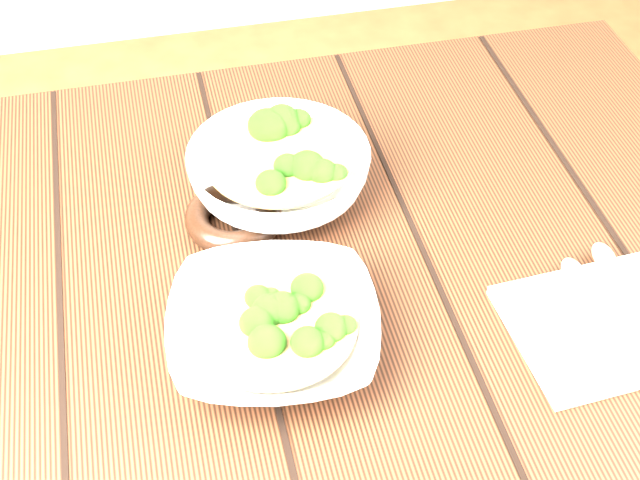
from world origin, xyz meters
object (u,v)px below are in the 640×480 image
table (269,339)px  soup_bowl_back (279,172)px  soup_bowl_front (274,330)px  napkin (605,325)px  trivet (234,217)px

table → soup_bowl_back: bearing=70.7°
soup_bowl_front → napkin: 0.34m
soup_bowl_back → trivet: size_ratio=2.01×
table → soup_bowl_back: soup_bowl_back is taller
soup_bowl_front → soup_bowl_back: (0.05, 0.23, 0.01)m
table → soup_bowl_front: size_ratio=4.97×
soup_bowl_front → trivet: (-0.01, 0.19, -0.01)m
soup_bowl_back → napkin: bearing=-44.1°
soup_bowl_front → trivet: soup_bowl_front is taller
soup_bowl_front → soup_bowl_back: soup_bowl_back is taller
soup_bowl_front → trivet: size_ratio=2.14×
soup_bowl_front → napkin: soup_bowl_front is taller
napkin → table: bearing=150.5°
soup_bowl_back → trivet: 0.08m
napkin → trivet: bearing=142.2°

